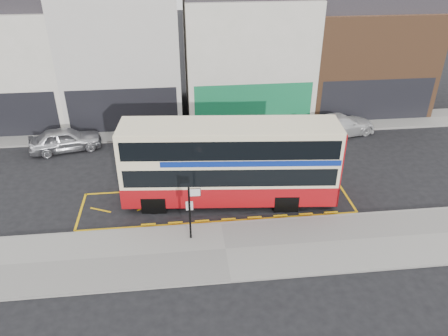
{
  "coord_description": "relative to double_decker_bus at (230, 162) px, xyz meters",
  "views": [
    {
      "loc": [
        -1.75,
        -17.38,
        12.85
      ],
      "look_at": [
        0.41,
        2.0,
        1.85
      ],
      "focal_mm": 35.0,
      "sensor_mm": 36.0,
      "label": 1
    }
  ],
  "objects": [
    {
      "name": "terrace_far_left",
      "position": [
        -14.21,
        13.18,
        2.55
      ],
      "size": [
        8.0,
        8.01,
        10.8
      ],
      "color": "white",
      "rests_on": "ground"
    },
    {
      "name": "car_grey",
      "position": [
        -1.36,
        6.47,
        -1.62
      ],
      "size": [
        4.15,
        2.03,
        1.31
      ],
      "primitive_type": "imported",
      "rotation": [
        0.0,
        0.0,
        1.74
      ],
      "color": "#404147",
      "rests_on": "ground"
    },
    {
      "name": "car_silver",
      "position": [
        -9.76,
        6.96,
        -1.52
      ],
      "size": [
        4.73,
        2.75,
        1.51
      ],
      "primitive_type": "imported",
      "rotation": [
        0.0,
        0.0,
        1.8
      ],
      "color": "#B7B7BC",
      "rests_on": "ground"
    },
    {
      "name": "terrace_right",
      "position": [
        11.79,
        13.18,
        2.3
      ],
      "size": [
        9.0,
        8.01,
        10.3
      ],
      "color": "brown",
      "rests_on": "ground"
    },
    {
      "name": "bus_stop_post",
      "position": [
        -2.14,
        -3.14,
        -0.47
      ],
      "size": [
        0.68,
        0.12,
        2.73
      ],
      "rotation": [
        0.0,
        0.0,
        -0.02
      ],
      "color": "black",
      "rests_on": "pavement"
    },
    {
      "name": "kerb",
      "position": [
        -0.7,
        -2.18,
        -2.2
      ],
      "size": [
        40.0,
        0.15,
        0.15
      ],
      "primitive_type": "cube",
      "color": "gray",
      "rests_on": "ground"
    },
    {
      "name": "double_decker_bus",
      "position": [
        0.0,
        0.0,
        0.0
      ],
      "size": [
        11.03,
        3.47,
        4.33
      ],
      "rotation": [
        0.0,
        0.0,
        -0.09
      ],
      "color": "#FBECBF",
      "rests_on": "ground"
    },
    {
      "name": "terrace_green_shop",
      "position": [
        2.79,
        13.18,
        2.79
      ],
      "size": [
        9.0,
        8.01,
        11.3
      ],
      "color": "white",
      "rests_on": "ground"
    },
    {
      "name": "street_tree_right",
      "position": [
        3.25,
        10.49,
        1.35
      ],
      "size": [
        2.47,
        2.47,
        5.32
      ],
      "color": "black",
      "rests_on": "ground"
    },
    {
      "name": "car_white",
      "position": [
        8.54,
        7.32,
        -1.55
      ],
      "size": [
        5.34,
        3.18,
        1.45
      ],
      "primitive_type": "imported",
      "rotation": [
        0.0,
        0.0,
        1.81
      ],
      "color": "white",
      "rests_on": "ground"
    },
    {
      "name": "road_markings",
      "position": [
        -0.7,
        -0.21,
        -2.27
      ],
      "size": [
        14.0,
        3.4,
        0.01
      ],
      "primitive_type": null,
      "color": "#EAB20C",
      "rests_on": "ground"
    },
    {
      "name": "pavement",
      "position": [
        -0.7,
        -4.11,
        -2.2
      ],
      "size": [
        40.0,
        4.0,
        0.15
      ],
      "primitive_type": "cube",
      "color": "gray",
      "rests_on": "ground"
    },
    {
      "name": "far_pavement",
      "position": [
        -0.7,
        9.19,
        -2.2
      ],
      "size": [
        50.0,
        3.0,
        0.15
      ],
      "primitive_type": "cube",
      "color": "gray",
      "rests_on": "ground"
    },
    {
      "name": "terrace_left",
      "position": [
        -6.21,
        13.18,
        3.04
      ],
      "size": [
        8.0,
        8.01,
        11.8
      ],
      "color": "silver",
      "rests_on": "ground"
    },
    {
      "name": "ground",
      "position": [
        -0.7,
        -1.81,
        -2.28
      ],
      "size": [
        120.0,
        120.0,
        0.0
      ],
      "primitive_type": "plane",
      "color": "black",
      "rests_on": "ground"
    }
  ]
}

